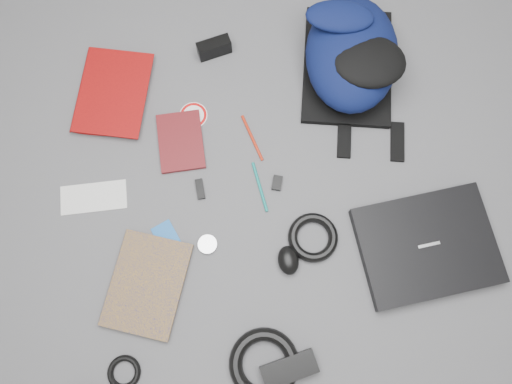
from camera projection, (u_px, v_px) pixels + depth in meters
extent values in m
plane|color=#4F4F51|center=(256.00, 194.00, 1.45)|extent=(4.00, 4.00, 0.00)
cube|color=black|center=(427.00, 246.00, 1.39)|extent=(0.38, 0.30, 0.04)
imported|color=maroon|center=(79.00, 89.00, 1.52)|extent=(0.30, 0.34, 0.03)
imported|color=#C0880D|center=(113.00, 276.00, 1.38)|extent=(0.30, 0.33, 0.02)
cube|color=silver|center=(94.00, 197.00, 1.45)|extent=(0.20, 0.11, 0.00)
cube|color=#490E10|center=(181.00, 141.00, 1.48)|extent=(0.15, 0.20, 0.01)
cube|color=black|center=(214.00, 48.00, 1.54)|extent=(0.11, 0.05, 0.06)
cylinder|color=white|center=(193.00, 115.00, 1.51)|extent=(0.11, 0.11, 0.00)
cylinder|color=#0C726B|center=(260.00, 187.00, 1.45)|extent=(0.01, 0.15, 0.01)
cylinder|color=#B2230D|center=(252.00, 138.00, 1.49)|extent=(0.03, 0.15, 0.01)
cube|color=#1557A4|center=(167.00, 238.00, 1.41)|extent=(0.08, 0.10, 0.00)
cube|color=black|center=(200.00, 189.00, 1.45)|extent=(0.03, 0.06, 0.01)
cube|color=black|center=(277.00, 183.00, 1.45)|extent=(0.04, 0.05, 0.01)
ellipsoid|color=black|center=(288.00, 260.00, 1.38)|extent=(0.07, 0.09, 0.04)
cylinder|color=silver|center=(163.00, 270.00, 1.39)|extent=(0.06, 0.06, 0.01)
cylinder|color=silver|center=(208.00, 244.00, 1.41)|extent=(0.07, 0.07, 0.01)
torus|color=black|center=(313.00, 237.00, 1.40)|extent=(0.16, 0.16, 0.03)
cube|color=black|center=(289.00, 369.00, 1.31)|extent=(0.15, 0.07, 0.04)
torus|color=black|center=(264.00, 364.00, 1.31)|extent=(0.20, 0.20, 0.04)
torus|color=black|center=(124.00, 372.00, 1.32)|extent=(0.10, 0.10, 0.02)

